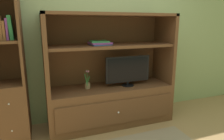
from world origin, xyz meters
TOP-DOWN VIEW (x-y plane):
  - ground_plane at (0.00, 0.00)m, footprint 8.00×8.00m
  - painted_rear_wall at (0.00, 0.75)m, footprint 6.00×0.10m
  - media_console at (0.00, 0.41)m, footprint 1.79×0.60m
  - tv_monitor at (0.24, 0.34)m, footprint 0.67×0.18m
  - potted_plant at (-0.34, 0.42)m, footprint 0.07×0.10m
  - magazine_stack at (-0.16, 0.40)m, footprint 0.29×0.29m
  - bookshelf_tall at (-1.30, 0.41)m, footprint 0.38×0.46m
  - upright_book_row at (-1.32, 0.40)m, footprint 0.25×0.18m

SIDE VIEW (x-z plane):
  - ground_plane at x=0.00m, z-range 0.00..0.00m
  - media_console at x=0.00m, z-range -0.31..1.26m
  - potted_plant at x=-0.34m, z-range 0.49..0.76m
  - bookshelf_tall at x=-1.30m, z-range -0.29..1.55m
  - tv_monitor at x=0.24m, z-range 0.57..1.00m
  - magazine_stack at x=-0.16m, z-range 1.16..1.21m
  - upright_book_row at x=-1.32m, z-range 1.24..1.52m
  - painted_rear_wall at x=0.00m, z-range 0.00..2.80m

